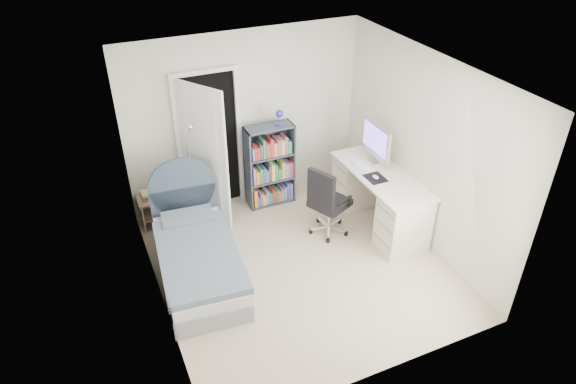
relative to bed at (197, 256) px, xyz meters
name	(u,v)px	position (x,y,z in m)	size (l,w,h in m)	color
room_shell	(300,180)	(1.19, -0.37, 0.99)	(3.50, 3.70, 2.60)	tan
door	(206,149)	(0.52, 1.18, 0.77)	(0.92, 0.72, 2.06)	black
bed	(197,256)	(0.00, 0.00, 0.00)	(1.06, 1.97, 1.17)	gray
nightstand	(150,203)	(-0.30, 1.25, 0.08)	(0.35, 0.35, 0.53)	tan
floor_lamp	(193,184)	(0.27, 1.06, 0.36)	(0.22, 0.22, 1.52)	silver
bookcase	(271,168)	(1.42, 1.10, 0.31)	(0.69, 0.30, 1.46)	#3D4653
desk	(379,197)	(2.56, -0.01, 0.18)	(0.66, 1.65, 1.36)	beige
office_chair	(326,199)	(1.79, 0.06, 0.30)	(0.60, 0.60, 1.02)	silver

